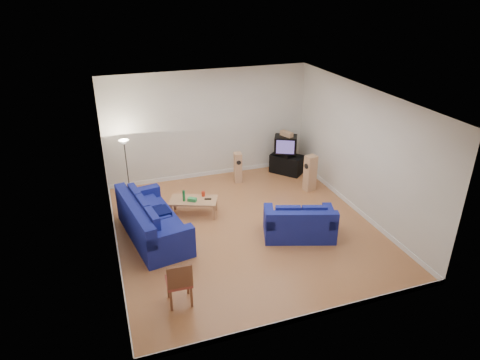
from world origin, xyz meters
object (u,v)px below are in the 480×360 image
object	(u,v)px
sofa_loveseat	(299,225)
coffee_table	(194,201)
sofa_three_seat	(151,224)
television	(286,144)
tv_stand	(287,164)

from	to	relation	value
sofa_loveseat	coffee_table	world-z (taller)	sofa_loveseat
sofa_three_seat	television	distance (m)	5.04
television	coffee_table	bearing A→B (deg)	-126.64
sofa_three_seat	tv_stand	distance (m)	5.05
tv_stand	sofa_three_seat	bearing A→B (deg)	-103.42
sofa_three_seat	sofa_loveseat	world-z (taller)	sofa_three_seat
coffee_table	tv_stand	world-z (taller)	tv_stand
coffee_table	tv_stand	distance (m)	3.68
sofa_three_seat	coffee_table	xyz separation A→B (m)	(1.18, 0.71, 0.02)
coffee_table	television	world-z (taller)	television
sofa_three_seat	sofa_loveseat	xyz separation A→B (m)	(3.25, -1.09, -0.05)
sofa_three_seat	television	xyz separation A→B (m)	(4.43, 2.34, 0.58)
television	tv_stand	bearing A→B (deg)	12.43
coffee_table	tv_stand	size ratio (longest dim) A/B	1.38
sofa_three_seat	sofa_loveseat	bearing A→B (deg)	61.66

